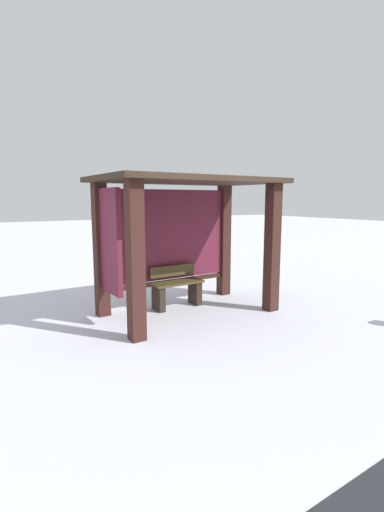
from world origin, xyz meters
name	(u,v)px	position (x,y,z in m)	size (l,w,h in m)	color
ground_plane	(189,312)	(0.00, 0.00, 0.00)	(60.00, 60.00, 0.00)	silver
bus_shelter	(178,221)	(-0.10, 0.19, 1.62)	(3.09, 1.83, 2.34)	#3B1F19
bench_left_inside	(177,289)	(0.00, 0.41, 0.35)	(0.99, 0.37, 0.76)	#463A20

